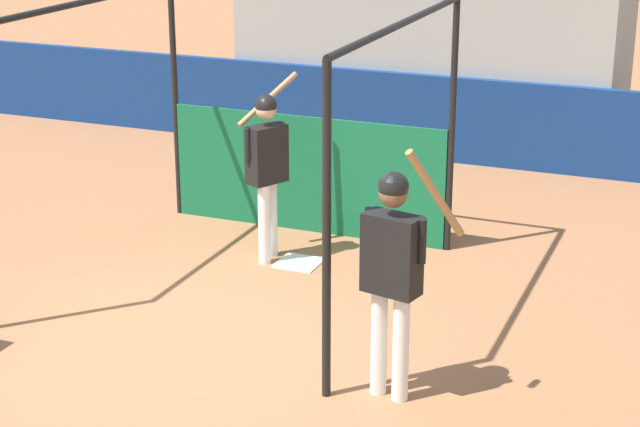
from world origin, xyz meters
TOP-DOWN VIEW (x-y plane):
  - ground_plane at (0.00, 0.00)m, footprint 60.00×60.00m
  - outfield_wall at (0.00, 6.53)m, footprint 24.00×0.12m
  - bleacher_section at (-0.00, 7.79)m, footprint 5.40×2.40m
  - batting_cage at (-0.13, 2.55)m, footprint 3.36×3.58m
  - home_plate at (0.20, 2.21)m, footprint 0.44×0.44m
  - player_batter at (-0.16, 2.22)m, footprint 0.57×0.88m
  - player_waiting at (1.99, -0.14)m, footprint 0.80×0.47m
  - baseball at (1.35, 2.36)m, footprint 0.07×0.07m

SIDE VIEW (x-z plane):
  - ground_plane at x=0.00m, z-range 0.00..0.00m
  - home_plate at x=0.20m, z-range 0.00..0.02m
  - baseball at x=1.35m, z-range 0.00..0.07m
  - outfield_wall at x=0.00m, z-range 0.00..1.18m
  - player_batter at x=-0.16m, z-range 0.12..2.02m
  - player_waiting at x=1.99m, z-range 0.08..2.20m
  - batting_cage at x=-0.13m, z-range -0.16..2.57m
  - bleacher_section at x=0.00m, z-range 0.00..2.46m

